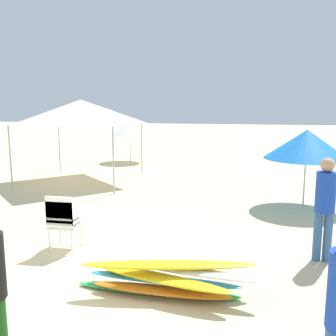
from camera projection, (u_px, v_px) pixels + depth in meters
ground at (27, 305)px, 5.09m from camera, size 80.00×80.00×0.00m
stacked_plastic_chairs at (62, 218)px, 6.83m from camera, size 0.48×0.48×1.02m
surfboard_pile at (165, 278)px, 5.32m from camera, size 2.60×0.89×0.48m
lifeguard_near_center at (325, 202)px, 6.34m from camera, size 0.32×0.32×1.74m
popup_canopy at (81, 111)px, 12.58m from camera, size 3.25×3.25×2.67m
beach_umbrella_left at (130, 129)px, 16.75m from camera, size 1.73×1.73×1.74m
beach_umbrella_mid at (307, 144)px, 9.51m from camera, size 2.05×2.05×1.94m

